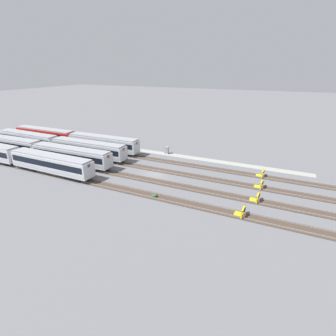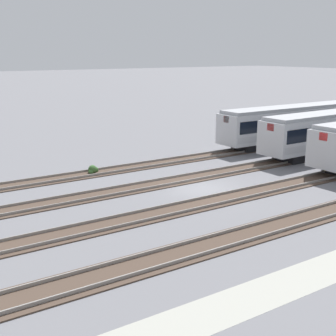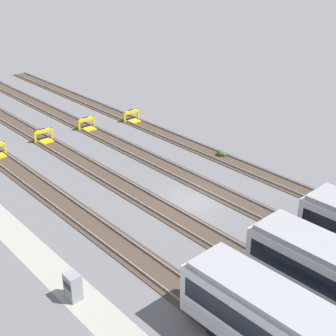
# 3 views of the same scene
# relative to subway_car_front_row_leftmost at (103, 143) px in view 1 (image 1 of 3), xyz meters

# --- Properties ---
(ground_plane) EXTENTS (400.00, 400.00, 0.00)m
(ground_plane) POSITION_rel_subway_car_front_row_leftmost_xyz_m (-17.36, 7.54, -2.04)
(ground_plane) COLOR slate
(service_walkway) EXTENTS (54.00, 2.00, 0.01)m
(service_walkway) POSITION_rel_subway_car_front_row_leftmost_xyz_m (-17.36, -4.56, -2.04)
(service_walkway) COLOR #9E9E93
(service_walkway) RESTS_ON ground
(rail_track_nearest) EXTENTS (90.00, 2.23, 0.21)m
(rail_track_nearest) POSITION_rel_subway_car_front_row_leftmost_xyz_m (-17.36, -0.02, -2.00)
(rail_track_nearest) COLOR #47382D
(rail_track_nearest) RESTS_ON ground
(rail_track_near_inner) EXTENTS (90.00, 2.24, 0.21)m
(rail_track_near_inner) POSITION_rel_subway_car_front_row_leftmost_xyz_m (-17.36, 5.02, -2.00)
(rail_track_near_inner) COLOR #47382D
(rail_track_near_inner) RESTS_ON ground
(rail_track_middle) EXTENTS (90.00, 2.24, 0.21)m
(rail_track_middle) POSITION_rel_subway_car_front_row_leftmost_xyz_m (-17.36, 10.06, -2.00)
(rail_track_middle) COLOR #47382D
(rail_track_middle) RESTS_ON ground
(rail_track_far_inner) EXTENTS (90.00, 2.23, 0.21)m
(rail_track_far_inner) POSITION_rel_subway_car_front_row_leftmost_xyz_m (-17.36, 15.10, -2.00)
(rail_track_far_inner) COLOR #47382D
(rail_track_far_inner) RESTS_ON ground
(subway_car_front_row_leftmost) EXTENTS (18.05, 3.20, 3.70)m
(subway_car_front_row_leftmost) POSITION_rel_subway_car_front_row_leftmost_xyz_m (0.00, 0.00, 0.00)
(subway_car_front_row_leftmost) COLOR silver
(subway_car_front_row_leftmost) RESTS_ON ground
(subway_car_front_row_left_inner) EXTENTS (18.06, 3.23, 3.70)m
(subway_car_front_row_left_inner) POSITION_rel_subway_car_front_row_leftmost_xyz_m (-0.00, 10.07, 0.00)
(subway_car_front_row_left_inner) COLOR silver
(subway_car_front_row_left_inner) RESTS_ON ground
(subway_car_front_row_centre) EXTENTS (18.04, 3.08, 3.70)m
(subway_car_front_row_centre) POSITION_rel_subway_car_front_row_leftmost_xyz_m (18.87, 5.03, 0.00)
(subway_car_front_row_centre) COLOR silver
(subway_car_front_row_centre) RESTS_ON ground
(subway_car_front_row_right_inner) EXTENTS (18.05, 3.20, 3.70)m
(subway_car_front_row_right_inner) POSITION_rel_subway_car_front_row_leftmost_xyz_m (0.00, 5.05, 0.00)
(subway_car_front_row_right_inner) COLOR silver
(subway_car_front_row_right_inner) RESTS_ON ground
(subway_car_front_row_rightmost) EXTENTS (18.03, 3.03, 3.70)m
(subway_car_front_row_rightmost) POSITION_rel_subway_car_front_row_leftmost_xyz_m (18.78, -0.00, 0.00)
(subway_car_front_row_rightmost) COLOR red
(subway_car_front_row_rightmost) RESTS_ON ground
(subway_car_back_row_leftmost) EXTENTS (18.02, 2.97, 3.70)m
(subway_car_back_row_leftmost) POSITION_rel_subway_car_front_row_leftmost_xyz_m (0.00, 15.07, 0.00)
(subway_car_back_row_leftmost) COLOR silver
(subway_car_back_row_leftmost) RESTS_ON ground
(subway_car_back_row_centre) EXTENTS (18.06, 3.27, 3.70)m
(subway_car_back_row_centre) POSITION_rel_subway_car_front_row_leftmost_xyz_m (18.91, 10.03, 0.00)
(subway_car_back_row_centre) COLOR silver
(subway_car_back_row_centre) RESTS_ON ground
(bumper_stop_nearest_track) EXTENTS (1.35, 2.00, 1.22)m
(bumper_stop_nearest_track) POSITION_rel_subway_car_front_row_leftmost_xyz_m (-35.26, -0.02, -1.53)
(bumper_stop_nearest_track) COLOR yellow
(bumper_stop_nearest_track) RESTS_ON ground
(bumper_stop_near_inner_track) EXTENTS (1.36, 2.00, 1.22)m
(bumper_stop_near_inner_track) POSITION_rel_subway_car_front_row_leftmost_xyz_m (-35.65, 5.02, -1.53)
(bumper_stop_near_inner_track) COLOR yellow
(bumper_stop_near_inner_track) RESTS_ON ground
(bumper_stop_middle_track) EXTENTS (1.36, 2.01, 1.22)m
(bumper_stop_middle_track) POSITION_rel_subway_car_front_row_leftmost_xyz_m (-35.71, 10.05, -1.53)
(bumper_stop_middle_track) COLOR yellow
(bumper_stop_middle_track) RESTS_ON ground
(bumper_stop_far_inner_track) EXTENTS (1.37, 2.01, 1.22)m
(bumper_stop_far_inner_track) POSITION_rel_subway_car_front_row_leftmost_xyz_m (-34.51, 15.09, -1.53)
(bumper_stop_far_inner_track) COLOR yellow
(bumper_stop_far_inner_track) RESTS_ON ground
(electrical_cabinet) EXTENTS (0.90, 0.73, 1.60)m
(electrical_cabinet) POSITION_rel_subway_car_front_row_leftmost_xyz_m (-13.99, -4.86, -1.24)
(electrical_cabinet) COLOR gray
(electrical_cabinet) RESTS_ON ground
(weed_clump) EXTENTS (0.92, 0.70, 0.64)m
(weed_clump) POSITION_rel_subway_car_front_row_leftmost_xyz_m (-21.65, 15.38, -1.80)
(weed_clump) COLOR #38602D
(weed_clump) RESTS_ON ground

